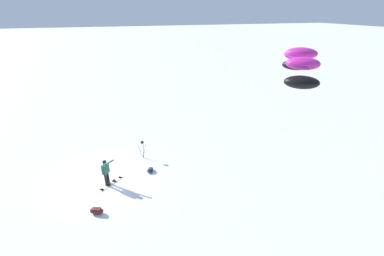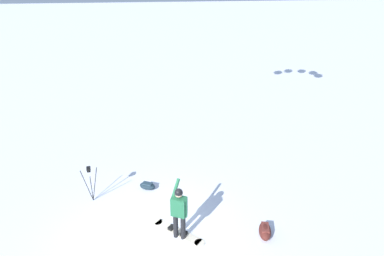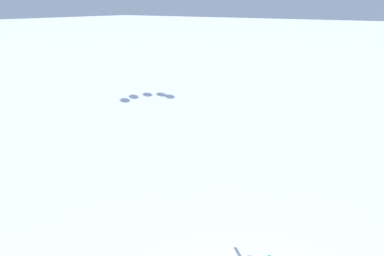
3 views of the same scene
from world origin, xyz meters
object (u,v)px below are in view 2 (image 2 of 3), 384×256
gear_bag_large (147,186)px  camera_tripod (90,177)px  snowboarder (179,209)px  snowboard (178,231)px  gear_bag_small (265,231)px

gear_bag_large → camera_tripod: (1.82, 0.16, 0.78)m
gear_bag_large → snowboarder: bearing=102.0°
snowboard → gear_bag_small: 2.48m
snowboard → gear_bag_large: bearing=-77.4°
gear_bag_large → gear_bag_small: gear_bag_small is taller
snowboarder → gear_bag_large: 2.76m
snowboard → gear_bag_large: gear_bag_large is taller
camera_tripod → gear_bag_small: size_ratio=1.64×
snowboarder → gear_bag_small: bearing=165.5°
camera_tripod → gear_bag_large: bearing=-175.0°
snowboard → gear_bag_large: size_ratio=2.27×
snowboard → gear_bag_large: 2.43m
snowboarder → snowboard: size_ratio=1.13×
snowboard → snowboarder: bearing=94.5°
snowboarder → gear_bag_large: bearing=-78.0°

